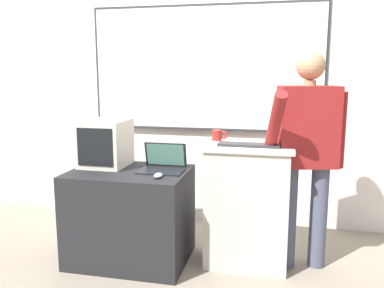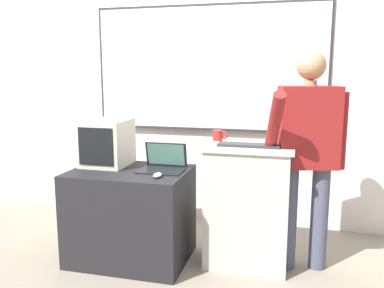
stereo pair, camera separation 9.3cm
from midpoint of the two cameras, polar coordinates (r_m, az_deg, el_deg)
name	(u,v)px [view 1 (the left image)]	position (r m, az deg, el deg)	size (l,w,h in m)	color
ground_plane	(177,279)	(3.10, -3.02, -18.38)	(30.00, 30.00, 0.00)	gray
back_wall	(210,73)	(3.99, 1.90, 9.94)	(6.40, 0.17, 2.93)	silver
lectern_podium	(247,205)	(3.16, 6.92, -8.52)	(0.67, 0.43, 0.94)	#BCB7AD
side_desk	(130,215)	(3.28, -9.46, -9.87)	(0.90, 0.65, 0.73)	black
person_presenter	(307,146)	(3.08, 14.97, -0.33)	(0.59, 0.59, 1.62)	#474C60
laptop	(164,162)	(3.16, -4.86, -2.53)	(0.34, 0.27, 0.20)	black
wireless_keyboard	(249,145)	(2.98, 7.11, -0.12)	(0.45, 0.13, 0.02)	#2D2D30
computer_mouse_by_laptop	(158,175)	(2.93, -5.67, -4.42)	(0.06, 0.10, 0.03)	#BCBCC1
crt_monitor	(105,143)	(3.34, -12.86, 0.14)	(0.35, 0.38, 0.37)	beige
coffee_mug	(218,135)	(3.21, 2.79, 1.24)	(0.12, 0.08, 0.08)	maroon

